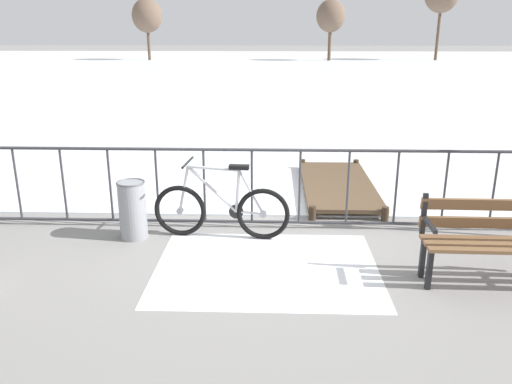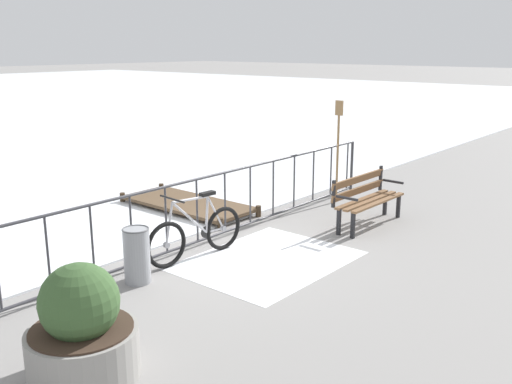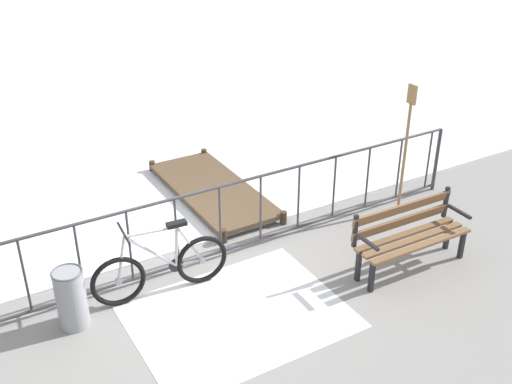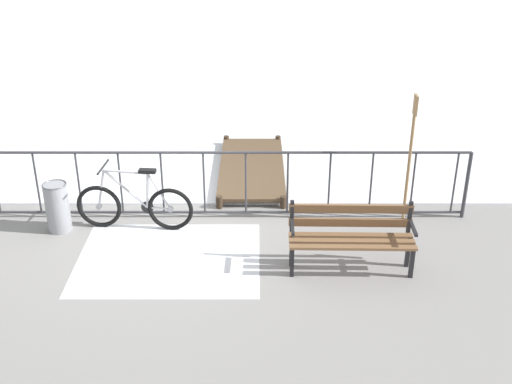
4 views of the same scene
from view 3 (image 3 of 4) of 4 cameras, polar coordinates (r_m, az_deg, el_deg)
ground_plane at (r=8.08m, az=-7.17°, el=-7.20°), size 160.00×160.00×0.00m
snow_patch at (r=7.28m, az=-1.68°, el=-11.39°), size 2.44×1.89×0.01m
railing_fence at (r=7.78m, az=-7.41°, el=-3.81°), size 9.06×0.06×1.07m
bicycle_near_railing at (r=7.50m, az=-8.80°, el=-6.98°), size 1.71×0.52×0.97m
park_bench at (r=8.08m, az=14.05°, el=-3.58°), size 1.61×0.51×0.89m
trash_bin at (r=7.23m, az=-16.84°, el=-9.42°), size 0.35×0.35×0.73m
oar_upright at (r=9.14m, az=13.83°, el=4.64°), size 0.04×0.16×1.98m
wooden_dock at (r=9.75m, az=-4.07°, el=0.27°), size 1.10×2.73×0.20m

